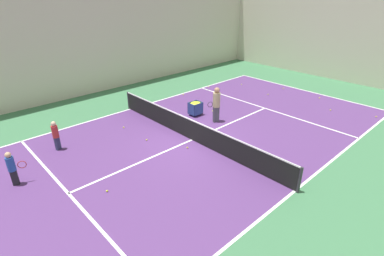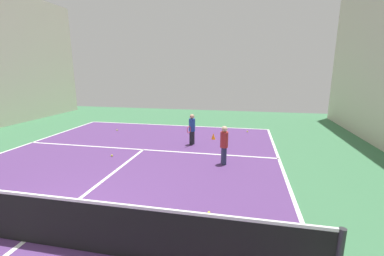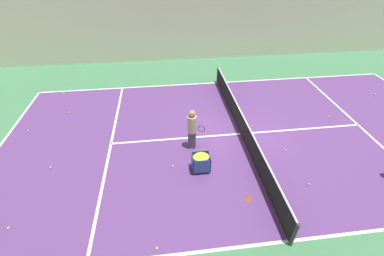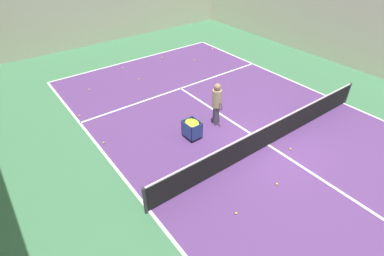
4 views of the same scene
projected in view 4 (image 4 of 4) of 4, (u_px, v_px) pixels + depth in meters
ground_plane at (268, 145)px, 11.07m from camera, size 32.43×32.43×0.00m
court_playing_area at (268, 145)px, 11.07m from camera, size 10.12×20.43×0.00m
line_baseline_far at (136, 59)px, 17.74m from camera, size 10.12×0.10×0.00m
line_sideline_left at (149, 211)px, 8.57m from camera, size 0.10×20.43×0.00m
line_sideline_right at (343, 103)px, 13.55m from camera, size 0.10×20.43×0.00m
line_service_far at (181, 88)px, 14.74m from camera, size 10.12×0.10×0.00m
line_centre_service at (268, 145)px, 11.06m from camera, size 0.10×11.24×0.00m
tennis_net at (270, 134)px, 10.78m from camera, size 10.42×0.10×0.98m
coach_at_net at (217, 102)px, 11.63m from camera, size 0.47×0.72×1.80m
ball_cart at (192, 126)px, 11.16m from camera, size 0.53×0.65×0.74m
training_cone_0 at (179, 172)px, 9.75m from camera, size 0.20×0.20×0.20m
tennis_ball_1 at (139, 79)px, 15.49m from camera, size 0.07×0.07×0.07m
tennis_ball_3 at (290, 149)px, 10.82m from camera, size 0.07×0.07×0.07m
tennis_ball_4 at (90, 90)px, 14.56m from camera, size 0.07×0.07×0.07m
tennis_ball_6 at (104, 143)px, 11.12m from camera, size 0.07×0.07×0.07m
tennis_ball_7 at (212, 49)px, 19.12m from camera, size 0.07×0.07×0.07m
tennis_ball_8 at (162, 58)px, 17.86m from camera, size 0.07×0.07×0.07m
tennis_ball_9 at (195, 60)px, 17.57m from camera, size 0.07×0.07×0.07m
tennis_ball_10 at (236, 213)px, 8.46m from camera, size 0.07×0.07×0.07m
tennis_ball_11 at (277, 184)px, 9.40m from camera, size 0.07×0.07×0.07m
tennis_ball_12 at (183, 122)px, 12.25m from camera, size 0.07×0.07×0.07m
tennis_ball_13 at (80, 116)px, 12.65m from camera, size 0.07×0.07×0.07m
tennis_ball_14 at (123, 68)px, 16.66m from camera, size 0.07×0.07×0.07m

